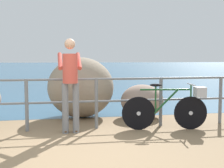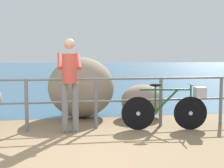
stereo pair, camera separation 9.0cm
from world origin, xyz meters
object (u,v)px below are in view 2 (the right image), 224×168
(person_at_railing, at_px, (70,81))
(breakwater_boulder_right, at_px, (143,101))
(bicycle, at_px, (172,106))
(breakwater_boulder_main, at_px, (81,87))

(person_at_railing, bearing_deg, breakwater_boulder_right, -55.26)
(bicycle, distance_m, person_at_railing, 2.07)
(breakwater_boulder_main, distance_m, breakwater_boulder_right, 1.51)
(person_at_railing, height_order, breakwater_boulder_right, person_at_railing)
(person_at_railing, bearing_deg, bicycle, -93.17)
(bicycle, xyz_separation_m, breakwater_boulder_right, (-0.23, 1.34, -0.07))
(person_at_railing, bearing_deg, breakwater_boulder_main, -12.21)
(bicycle, bearing_deg, breakwater_boulder_right, 107.85)
(person_at_railing, distance_m, breakwater_boulder_main, 1.60)
(person_at_railing, relative_size, breakwater_boulder_main, 1.13)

